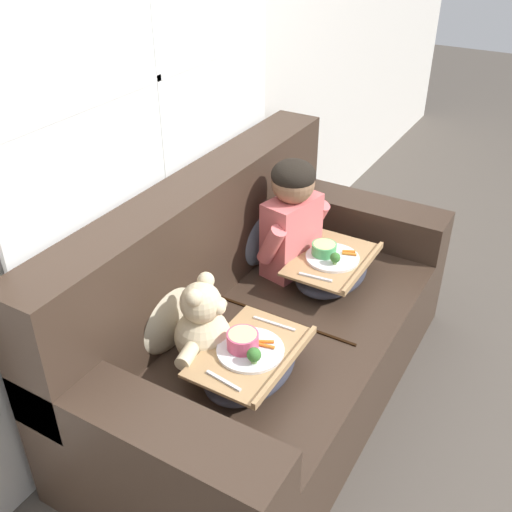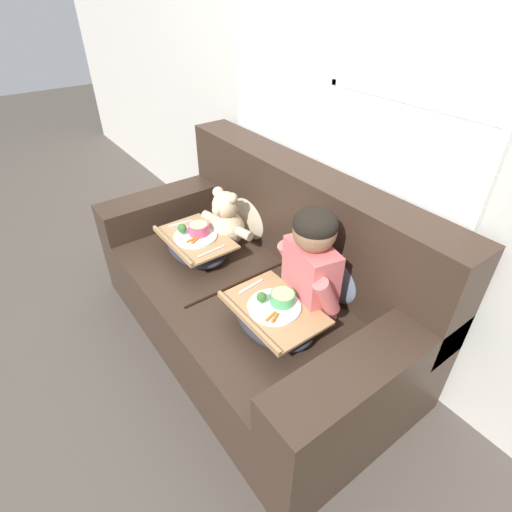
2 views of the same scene
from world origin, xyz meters
name	(u,v)px [view 2 (image 2 of 2)]	position (x,y,z in m)	size (l,w,h in m)	color
ground_plane	(248,337)	(0.00, 0.00, 0.00)	(14.00, 14.00, 0.00)	#4C443D
wall_back_with_window	(341,88)	(0.00, 0.54, 1.30)	(8.00, 0.08, 2.60)	beige
couch	(258,288)	(0.00, 0.07, 0.33)	(1.84, 0.95, 0.95)	#38281E
throw_pillow_behind_child	(339,266)	(0.35, 0.29, 0.60)	(0.36, 0.17, 0.38)	slate
throw_pillow_behind_teddy	(253,209)	(-0.35, 0.29, 0.60)	(0.37, 0.18, 0.38)	#C1B293
child_figure	(312,259)	(0.35, 0.10, 0.72)	(0.40, 0.22, 0.54)	#DB6666
teddy_bear	(226,222)	(-0.35, 0.10, 0.57)	(0.37, 0.27, 0.35)	beige
lap_tray_child	(274,316)	(0.35, -0.10, 0.50)	(0.44, 0.31, 0.19)	#2D2D38
lap_tray_teddy	(196,245)	(-0.35, -0.10, 0.50)	(0.44, 0.30, 0.19)	#2D2D38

